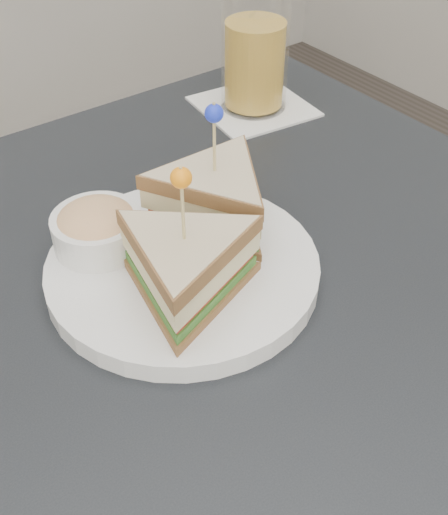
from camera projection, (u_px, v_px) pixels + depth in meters
table at (222, 369)px, 0.61m from camera, size 0.80×0.80×0.75m
plate_meal at (187, 238)px, 0.57m from camera, size 0.30×0.29×0.15m
drink_set at (255, 52)px, 0.79m from camera, size 0.15×0.15×0.17m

